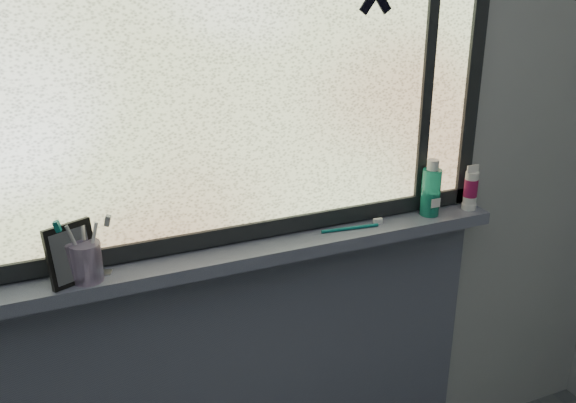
{
  "coord_description": "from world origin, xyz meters",
  "views": [
    {
      "loc": [
        -0.58,
        -0.37,
        1.82
      ],
      "look_at": [
        0.03,
        1.05,
        1.22
      ],
      "focal_mm": 40.0,
      "sensor_mm": 36.0,
      "label": 1
    }
  ],
  "objects_px": {
    "vanity_mirror": "(71,254)",
    "cream_tube": "(471,186)",
    "toothbrush_cup": "(87,262)",
    "mouthwash_bottle": "(431,188)"
  },
  "relations": [
    {
      "from": "cream_tube",
      "to": "toothbrush_cup",
      "type": "bearing_deg",
      "value": -179.62
    },
    {
      "from": "vanity_mirror",
      "to": "cream_tube",
      "type": "xyz_separation_m",
      "value": [
        1.27,
        0.0,
        0.0
      ]
    },
    {
      "from": "vanity_mirror",
      "to": "mouthwash_bottle",
      "type": "height_order",
      "value": "mouthwash_bottle"
    },
    {
      "from": "toothbrush_cup",
      "to": "cream_tube",
      "type": "xyz_separation_m",
      "value": [
        1.23,
        0.01,
        0.03
      ]
    },
    {
      "from": "vanity_mirror",
      "to": "cream_tube",
      "type": "bearing_deg",
      "value": -23.04
    },
    {
      "from": "mouthwash_bottle",
      "to": "cream_tube",
      "type": "relative_size",
      "value": 1.41
    },
    {
      "from": "vanity_mirror",
      "to": "cream_tube",
      "type": "relative_size",
      "value": 1.48
    },
    {
      "from": "vanity_mirror",
      "to": "toothbrush_cup",
      "type": "bearing_deg",
      "value": -29.76
    },
    {
      "from": "vanity_mirror",
      "to": "mouthwash_bottle",
      "type": "xyz_separation_m",
      "value": [
        1.12,
        0.02,
        0.01
      ]
    },
    {
      "from": "vanity_mirror",
      "to": "cream_tube",
      "type": "height_order",
      "value": "vanity_mirror"
    }
  ]
}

